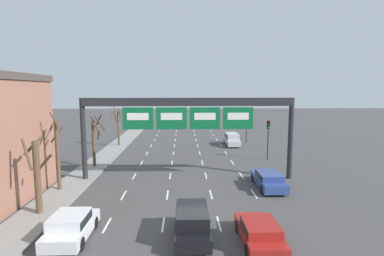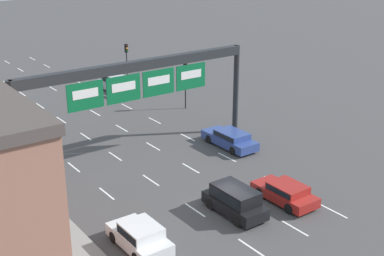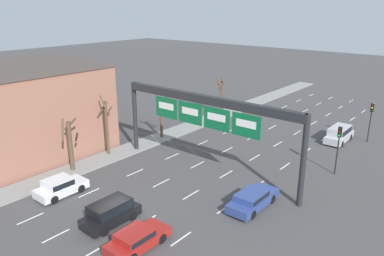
{
  "view_description": "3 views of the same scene",
  "coord_description": "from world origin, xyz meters",
  "px_view_note": "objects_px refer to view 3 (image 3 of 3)",
  "views": [
    {
      "loc": [
        -0.48,
        -15.84,
        7.9
      ],
      "look_at": [
        0.36,
        10.75,
        4.49
      ],
      "focal_mm": 28.0,
      "sensor_mm": 36.0,
      "label": 1
    },
    {
      "loc": [
        -18.39,
        -21.79,
        15.69
      ],
      "look_at": [
        0.21,
        3.86,
        3.98
      ],
      "focal_mm": 50.0,
      "sensor_mm": 36.0,
      "label": 2
    },
    {
      "loc": [
        18.76,
        -14.68,
        14.48
      ],
      "look_at": [
        -1.62,
        10.12,
        3.93
      ],
      "focal_mm": 35.0,
      "sensor_mm": 36.0,
      "label": 3
    }
  ],
  "objects_px": {
    "car_blue": "(253,199)",
    "tree_bare_closest": "(70,143)",
    "tree_bare_furthest": "(162,114)",
    "suv_silver": "(339,133)",
    "tree_bare_third": "(107,125)",
    "traffic_light_near_gantry": "(339,141)",
    "car_red": "(137,238)",
    "traffic_light_mid_block": "(371,115)",
    "suv_black": "(111,212)",
    "tree_bare_second": "(221,95)",
    "car_white": "(60,186)",
    "sign_gantry": "(205,110)"
  },
  "relations": [
    {
      "from": "suv_silver",
      "to": "tree_bare_furthest",
      "type": "distance_m",
      "value": 19.84
    },
    {
      "from": "suv_black",
      "to": "tree_bare_second",
      "type": "relative_size",
      "value": 0.74
    },
    {
      "from": "traffic_light_mid_block",
      "to": "car_red",
      "type": "bearing_deg",
      "value": -100.73
    },
    {
      "from": "car_blue",
      "to": "tree_bare_furthest",
      "type": "bearing_deg",
      "value": 156.8
    },
    {
      "from": "suv_black",
      "to": "tree_bare_second",
      "type": "bearing_deg",
      "value": 109.71
    },
    {
      "from": "suv_black",
      "to": "car_red",
      "type": "bearing_deg",
      "value": -12.1
    },
    {
      "from": "sign_gantry",
      "to": "traffic_light_mid_block",
      "type": "distance_m",
      "value": 20.34
    },
    {
      "from": "tree_bare_second",
      "to": "suv_black",
      "type": "bearing_deg",
      "value": -70.29
    },
    {
      "from": "suv_silver",
      "to": "tree_bare_third",
      "type": "bearing_deg",
      "value": -131.69
    },
    {
      "from": "traffic_light_near_gantry",
      "to": "traffic_light_mid_block",
      "type": "xyz_separation_m",
      "value": [
        -0.16,
        10.71,
        -0.05
      ]
    },
    {
      "from": "tree_bare_furthest",
      "to": "tree_bare_second",
      "type": "bearing_deg",
      "value": 90.9
    },
    {
      "from": "car_white",
      "to": "car_blue",
      "type": "bearing_deg",
      "value": 32.14
    },
    {
      "from": "suv_black",
      "to": "tree_bare_second",
      "type": "xyz_separation_m",
      "value": [
        -9.53,
        26.6,
        2.08
      ]
    },
    {
      "from": "suv_silver",
      "to": "tree_bare_closest",
      "type": "bearing_deg",
      "value": -124.66
    },
    {
      "from": "tree_bare_furthest",
      "to": "suv_black",
      "type": "bearing_deg",
      "value": -57.94
    },
    {
      "from": "car_red",
      "to": "tree_bare_closest",
      "type": "relative_size",
      "value": 0.88
    },
    {
      "from": "car_white",
      "to": "traffic_light_near_gantry",
      "type": "height_order",
      "value": "traffic_light_near_gantry"
    },
    {
      "from": "car_blue",
      "to": "car_red",
      "type": "bearing_deg",
      "value": -108.69
    },
    {
      "from": "tree_bare_closest",
      "to": "tree_bare_second",
      "type": "bearing_deg",
      "value": 89.79
    },
    {
      "from": "suv_black",
      "to": "tree_bare_furthest",
      "type": "relative_size",
      "value": 0.77
    },
    {
      "from": "suv_silver",
      "to": "traffic_light_near_gantry",
      "type": "relative_size",
      "value": 1.06
    },
    {
      "from": "suv_silver",
      "to": "tree_bare_closest",
      "type": "distance_m",
      "value": 28.41
    },
    {
      "from": "tree_bare_closest",
      "to": "tree_bare_third",
      "type": "distance_m",
      "value": 4.62
    },
    {
      "from": "car_white",
      "to": "tree_bare_second",
      "type": "bearing_deg",
      "value": 96.72
    },
    {
      "from": "car_white",
      "to": "traffic_light_near_gantry",
      "type": "bearing_deg",
      "value": 48.92
    },
    {
      "from": "suv_silver",
      "to": "tree_bare_second",
      "type": "xyz_separation_m",
      "value": [
        -16.04,
        -0.08,
        2.05
      ]
    },
    {
      "from": "car_blue",
      "to": "traffic_light_near_gantry",
      "type": "xyz_separation_m",
      "value": [
        2.73,
        9.8,
        2.48
      ]
    },
    {
      "from": "sign_gantry",
      "to": "car_white",
      "type": "height_order",
      "value": "sign_gantry"
    },
    {
      "from": "car_blue",
      "to": "tree_bare_closest",
      "type": "height_order",
      "value": "tree_bare_closest"
    },
    {
      "from": "car_red",
      "to": "traffic_light_mid_block",
      "type": "relative_size",
      "value": 0.96
    },
    {
      "from": "tree_bare_second",
      "to": "tree_bare_furthest",
      "type": "height_order",
      "value": "tree_bare_second"
    },
    {
      "from": "car_red",
      "to": "car_white",
      "type": "bearing_deg",
      "value": 175.23
    },
    {
      "from": "suv_silver",
      "to": "traffic_light_mid_block",
      "type": "relative_size",
      "value": 1.08
    },
    {
      "from": "tree_bare_closest",
      "to": "tree_bare_second",
      "type": "relative_size",
      "value": 0.86
    },
    {
      "from": "traffic_light_mid_block",
      "to": "tree_bare_second",
      "type": "height_order",
      "value": "tree_bare_second"
    },
    {
      "from": "car_white",
      "to": "tree_bare_furthest",
      "type": "relative_size",
      "value": 0.75
    },
    {
      "from": "traffic_light_near_gantry",
      "to": "car_red",
      "type": "bearing_deg",
      "value": -107.06
    },
    {
      "from": "sign_gantry",
      "to": "car_red",
      "type": "relative_size",
      "value": 4.39
    },
    {
      "from": "suv_silver",
      "to": "tree_bare_furthest",
      "type": "height_order",
      "value": "tree_bare_furthest"
    },
    {
      "from": "car_white",
      "to": "suv_black",
      "type": "distance_m",
      "value": 6.41
    },
    {
      "from": "sign_gantry",
      "to": "car_white",
      "type": "bearing_deg",
      "value": -121.25
    },
    {
      "from": "car_blue",
      "to": "traffic_light_near_gantry",
      "type": "distance_m",
      "value": 10.47
    },
    {
      "from": "suv_silver",
      "to": "tree_bare_third",
      "type": "distance_m",
      "value": 25.23
    },
    {
      "from": "tree_bare_second",
      "to": "tree_bare_third",
      "type": "relative_size",
      "value": 0.91
    },
    {
      "from": "car_blue",
      "to": "tree_bare_closest",
      "type": "bearing_deg",
      "value": -163.34
    },
    {
      "from": "car_white",
      "to": "car_red",
      "type": "bearing_deg",
      "value": -4.77
    },
    {
      "from": "suv_silver",
      "to": "suv_black",
      "type": "bearing_deg",
      "value": -103.71
    },
    {
      "from": "tree_bare_furthest",
      "to": "car_white",
      "type": "bearing_deg",
      "value": -78.8
    },
    {
      "from": "sign_gantry",
      "to": "tree_bare_closest",
      "type": "height_order",
      "value": "sign_gantry"
    },
    {
      "from": "suv_silver",
      "to": "traffic_light_mid_block",
      "type": "xyz_separation_m",
      "value": [
        2.5,
        1.99,
        2.18
      ]
    }
  ]
}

